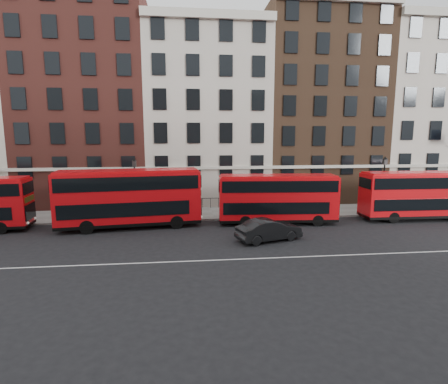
{
  "coord_description": "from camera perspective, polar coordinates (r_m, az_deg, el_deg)",
  "views": [
    {
      "loc": [
        -2.46,
        -21.95,
        7.4
      ],
      "look_at": [
        0.52,
        5.0,
        3.0
      ],
      "focal_mm": 28.0,
      "sensor_mm": 36.0,
      "label": 1
    }
  ],
  "objects": [
    {
      "name": "bus_c",
      "position": [
        29.7,
        8.66,
        -0.92
      ],
      "size": [
        10.02,
        3.04,
        4.15
      ],
      "rotation": [
        0.0,
        0.0,
        -0.07
      ],
      "color": "red",
      "rests_on": "ground"
    },
    {
      "name": "road_centre_line",
      "position": [
        21.42,
        0.69,
        -10.98
      ],
      "size": [
        70.0,
        0.12,
        0.01
      ],
      "primitive_type": "cube",
      "color": "white",
      "rests_on": "ground"
    },
    {
      "name": "kerb",
      "position": [
        30.93,
        -1.58,
        -4.48
      ],
      "size": [
        80.0,
        0.3,
        0.16
      ],
      "primitive_type": "cube",
      "color": "gray",
      "rests_on": "ground"
    },
    {
      "name": "lamp_post_left",
      "position": [
        31.64,
        -14.31,
        1.08
      ],
      "size": [
        0.44,
        0.44,
        5.33
      ],
      "color": "black",
      "rests_on": "pavement"
    },
    {
      "name": "lamp_post_right",
      "position": [
        35.86,
        24.59,
        1.46
      ],
      "size": [
        0.44,
        0.44,
        5.33
      ],
      "color": "black",
      "rests_on": "pavement"
    },
    {
      "name": "car_front",
      "position": [
        25.11,
        7.36,
        -6.14
      ],
      "size": [
        5.02,
        3.07,
        1.56
      ],
      "primitive_type": "imported",
      "rotation": [
        0.0,
        0.0,
        1.89
      ],
      "color": "black",
      "rests_on": "ground"
    },
    {
      "name": "iron_railings",
      "position": [
        35.39,
        -2.21,
        -1.79
      ],
      "size": [
        6.6,
        0.06,
        1.0
      ],
      "primitive_type": null,
      "color": "black",
      "rests_on": "pavement"
    },
    {
      "name": "bus_b",
      "position": [
        29.01,
        -15.22,
        -0.78
      ],
      "size": [
        11.45,
        4.01,
        4.71
      ],
      "rotation": [
        0.0,
        0.0,
        0.12
      ],
      "color": "red",
      "rests_on": "ground"
    },
    {
      "name": "traffic_light",
      "position": [
        38.7,
        31.38,
        0.51
      ],
      "size": [
        0.25,
        0.45,
        3.27
      ],
      "color": "black",
      "rests_on": "pavement"
    },
    {
      "name": "building_terrace",
      "position": [
        39.99,
        -3.3,
        13.27
      ],
      "size": [
        64.0,
        11.95,
        22.0
      ],
      "color": "#BDB6A3",
      "rests_on": "ground"
    },
    {
      "name": "pavement",
      "position": [
        33.36,
        -1.93,
        -3.47
      ],
      "size": [
        80.0,
        5.0,
        0.15
      ],
      "primitive_type": "cube",
      "color": "gray",
      "rests_on": "ground"
    },
    {
      "name": "ground",
      "position": [
        23.3,
        0.08,
        -9.31
      ],
      "size": [
        120.0,
        120.0,
        0.0
      ],
      "primitive_type": "plane",
      "color": "black",
      "rests_on": "ground"
    },
    {
      "name": "bus_d",
      "position": [
        35.22,
        29.21,
        -0.32
      ],
      "size": [
        10.19,
        2.64,
        4.26
      ],
      "rotation": [
        0.0,
        0.0,
        -0.02
      ],
      "color": "red",
      "rests_on": "ground"
    }
  ]
}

